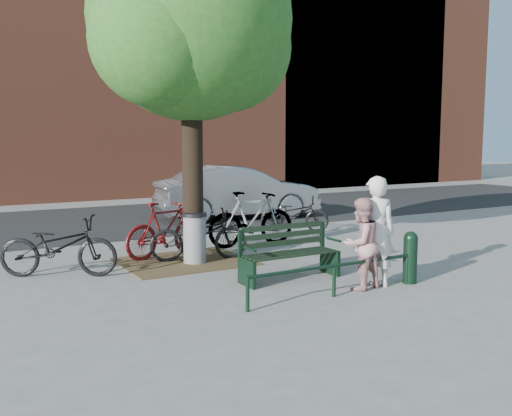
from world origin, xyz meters
TOP-DOWN VIEW (x-y plane):
  - ground at (0.00, 0.00)m, footprint 90.00×90.00m
  - dirt_pit at (-1.00, 2.20)m, footprint 2.40×2.00m
  - road at (0.00, 8.50)m, footprint 40.00×7.00m
  - townhouse_row at (0.17, 16.00)m, footprint 45.00×4.00m
  - park_bench at (-0.00, 0.08)m, footprint 1.74×0.54m
  - guard_railing at (0.00, -1.20)m, footprint 3.06×0.06m
  - street_tree at (-0.75, 2.20)m, footprint 4.20×3.80m
  - person_left at (0.95, -1.02)m, footprint 0.78×0.72m
  - person_right at (0.64, -1.05)m, footprint 0.78×0.65m
  - bollard at (1.60, -1.17)m, footprint 0.23×0.23m
  - litter_bin at (-0.86, 2.00)m, footprint 0.48×0.48m
  - bicycle_a at (-3.33, 2.20)m, footprint 2.11×1.58m
  - bicycle_b at (-1.13, 2.83)m, footprint 1.95×1.00m
  - bicycle_c at (-0.69, 2.20)m, footprint 2.02×1.14m
  - bicycle_d at (0.93, 2.95)m, footprint 2.09×0.72m
  - bicycle_e at (2.89, 4.16)m, footprint 1.75×1.56m
  - parked_car at (2.75, 6.98)m, footprint 4.99×2.31m

SIDE VIEW (x-z plane):
  - ground at x=0.00m, z-range 0.00..0.00m
  - road at x=0.00m, z-range 0.00..0.01m
  - dirt_pit at x=-1.00m, z-range 0.00..0.02m
  - guard_railing at x=0.00m, z-range 0.15..0.66m
  - bicycle_e at x=2.89m, z-range 0.00..0.92m
  - bollard at x=1.60m, z-range 0.03..0.90m
  - park_bench at x=0.00m, z-range -0.01..0.97m
  - litter_bin at x=-0.86m, z-range 0.01..0.98m
  - bicycle_c at x=-0.69m, z-range 0.00..1.01m
  - bicycle_a at x=-3.33m, z-range 0.00..1.06m
  - bicycle_b at x=-1.13m, z-range 0.00..1.13m
  - bicycle_d at x=0.93m, z-range 0.00..1.23m
  - person_right at x=0.64m, z-range 0.00..1.46m
  - parked_car at x=2.75m, z-range 0.00..1.59m
  - person_left at x=0.95m, z-range 0.00..1.79m
  - street_tree at x=-0.75m, z-range 1.17..7.67m
  - townhouse_row at x=0.17m, z-range -0.75..13.25m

